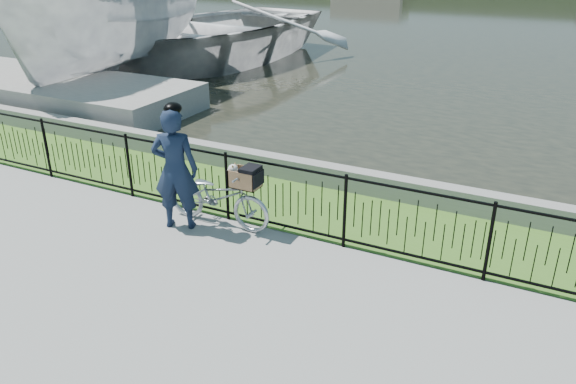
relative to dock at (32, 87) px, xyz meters
The scene contains 10 objects.
ground 11.42m from the dock, 28.81° to the right, with size 120.00×120.00×0.00m, color gray.
grass_strip 10.42m from the dock, 16.17° to the right, with size 60.00×2.00×0.01m, color #3F6A21.
water 29.26m from the dock, 70.02° to the left, with size 120.00×120.00×0.00m, color #26271D.
quay_wall 10.18m from the dock, 10.76° to the right, with size 60.00×0.30×0.40m, color gray.
fence 10.74m from the dock, 21.31° to the right, with size 14.00×0.06×1.15m, color black, non-canonical shape.
dock is the anchor object (origin of this frame).
bicycle_rig 9.87m from the dock, 24.56° to the right, with size 1.82×0.64×1.10m.
cyclist 9.56m from the dock, 27.77° to the right, with size 0.82×0.69×2.00m.
boat_near 3.01m from the dock, 67.66° to the left, with size 4.63×9.49×5.32m.
boat_far 6.93m from the dock, 77.62° to the left, with size 8.86×11.74×2.30m.
Camera 1 is at (3.53, -5.24, 4.13)m, focal length 35.00 mm.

